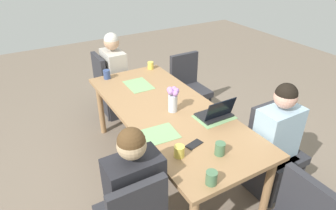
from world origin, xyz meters
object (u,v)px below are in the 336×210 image
at_px(chair_head_left_left_mid, 109,82).
at_px(chair_far_left_near, 272,144).
at_px(flower_vase, 173,98).
at_px(phone_black, 194,144).
at_px(coffee_mug_centre_left, 179,151).
at_px(person_head_left_left_mid, 115,81).
at_px(coffee_mug_far_left, 220,149).
at_px(laptop_far_left_near, 216,113).
at_px(person_near_left_far, 136,204).
at_px(coffee_mug_near_right, 211,178).
at_px(chair_far_right_near, 188,84).
at_px(coffee_mug_near_left, 151,65).
at_px(person_far_left_near, 274,148).
at_px(coffee_mug_centre_right, 107,74).
at_px(dining_table, 168,116).

bearing_deg(chair_head_left_left_mid, chair_far_left_near, 22.03).
bearing_deg(chair_far_left_near, flower_vase, -132.28).
height_order(chair_head_left_left_mid, phone_black, chair_head_left_left_mid).
height_order(chair_head_left_left_mid, coffee_mug_centre_left, chair_head_left_left_mid).
height_order(coffee_mug_centre_left, phone_black, coffee_mug_centre_left).
height_order(person_head_left_left_mid, coffee_mug_far_left, person_head_left_left_mid).
bearing_deg(coffee_mug_centre_left, laptop_far_left_near, 117.11).
height_order(person_near_left_far, coffee_mug_near_right, person_near_left_far).
height_order(chair_far_right_near, coffee_mug_near_left, chair_far_right_near).
xyz_separation_m(person_far_left_near, laptop_far_left_near, (-0.43, -0.38, 0.27)).
xyz_separation_m(chair_head_left_left_mid, chair_far_right_near, (0.62, 0.91, 0.00)).
xyz_separation_m(coffee_mug_near_left, coffee_mug_far_left, (1.82, -0.34, 0.01)).
relative_size(coffee_mug_centre_right, phone_black, 0.72).
bearing_deg(chair_far_left_near, chair_head_left_left_mid, -157.97).
relative_size(chair_far_right_near, coffee_mug_near_left, 9.70).
relative_size(chair_far_right_near, coffee_mug_centre_left, 9.52).
xyz_separation_m(chair_far_left_near, person_far_left_near, (0.07, -0.06, 0.03)).
distance_m(coffee_mug_near_left, coffee_mug_far_left, 1.85).
relative_size(dining_table, chair_far_left_near, 2.46).
xyz_separation_m(dining_table, coffee_mug_near_right, (1.03, -0.25, 0.13)).
xyz_separation_m(chair_far_right_near, coffee_mug_far_left, (1.63, -0.81, 0.31)).
bearing_deg(person_head_left_left_mid, coffee_mug_near_right, -5.12).
distance_m(flower_vase, coffee_mug_centre_left, 0.70).
bearing_deg(dining_table, coffee_mug_far_left, -0.25).
bearing_deg(coffee_mug_near_right, dining_table, 166.13).
relative_size(coffee_mug_near_left, phone_black, 0.62).
xyz_separation_m(chair_head_left_left_mid, coffee_mug_centre_right, (0.43, -0.15, 0.31)).
height_order(person_head_left_left_mid, chair_far_right_near, person_head_left_left_mid).
height_order(chair_head_left_left_mid, person_head_left_left_mid, person_head_left_left_mid).
height_order(chair_far_left_near, flower_vase, flower_vase).
bearing_deg(coffee_mug_near_left, laptop_far_left_near, -0.60).
bearing_deg(chair_far_left_near, dining_table, -133.12).
height_order(dining_table, laptop_far_left_near, laptop_far_left_near).
bearing_deg(chair_far_left_near, coffee_mug_far_left, -82.85).
distance_m(person_head_left_left_mid, coffee_mug_far_left, 2.21).
xyz_separation_m(chair_far_right_near, flower_vase, (0.87, -0.77, 0.40)).
relative_size(laptop_far_left_near, coffee_mug_near_right, 3.14).
bearing_deg(person_far_left_near, coffee_mug_centre_right, -151.79).
relative_size(person_head_left_left_mid, coffee_mug_near_left, 12.89).
bearing_deg(person_head_left_left_mid, person_near_left_far, -17.51).
distance_m(chair_head_left_left_mid, coffee_mug_far_left, 2.27).
distance_m(dining_table, phone_black, 0.62).
xyz_separation_m(laptop_far_left_near, coffee_mug_centre_right, (-1.36, -0.58, 0.01)).
relative_size(dining_table, person_far_left_near, 1.85).
bearing_deg(coffee_mug_centre_left, coffee_mug_near_right, 5.58).
relative_size(person_near_left_far, flower_vase, 4.74).
bearing_deg(coffee_mug_far_left, dining_table, 179.75).
bearing_deg(laptop_far_left_near, dining_table, -138.12).
bearing_deg(coffee_mug_near_right, chair_head_left_left_mid, 176.73).
bearing_deg(chair_far_right_near, coffee_mug_centre_left, -36.21).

